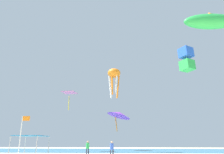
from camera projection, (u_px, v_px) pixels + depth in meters
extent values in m
cube|color=teal|center=(112.00, 150.00, 44.19)|extent=(110.00, 24.47, 0.03)
cylinder|color=#B2B2B7|center=(9.00, 148.00, 20.49)|extent=(0.07, 0.07, 2.16)
cylinder|color=#B2B2B7|center=(36.00, 148.00, 20.28)|extent=(0.07, 0.07, 2.16)
cylinder|color=#B2B2B7|center=(25.00, 147.00, 23.50)|extent=(0.07, 0.07, 2.16)
cylinder|color=#B2B2B7|center=(49.00, 147.00, 23.29)|extent=(0.07, 0.07, 2.16)
cube|color=#1972B7|center=(31.00, 136.00, 22.21)|extent=(2.71, 3.23, 0.06)
cylinder|color=#33384C|center=(88.00, 152.00, 27.10)|extent=(0.15, 0.15, 0.79)
cylinder|color=#33384C|center=(86.00, 152.00, 26.88)|extent=(0.15, 0.15, 0.79)
cylinder|color=green|center=(88.00, 146.00, 27.20)|extent=(0.41, 0.41, 0.69)
sphere|color=tan|center=(88.00, 142.00, 27.34)|extent=(0.26, 0.26, 0.26)
cylinder|color=#33384C|center=(113.00, 153.00, 24.14)|extent=(0.15, 0.15, 0.77)
cylinder|color=#33384C|center=(111.00, 153.00, 24.02)|extent=(0.15, 0.15, 0.77)
cylinder|color=blue|center=(112.00, 147.00, 24.29)|extent=(0.40, 0.40, 0.67)
sphere|color=tan|center=(112.00, 142.00, 24.42)|extent=(0.25, 0.25, 0.25)
cylinder|color=silver|center=(20.00, 140.00, 15.95)|extent=(0.06, 0.06, 3.45)
cube|color=orange|center=(26.00, 118.00, 16.37)|extent=(0.55, 0.02, 0.35)
cone|color=purple|center=(119.00, 114.00, 45.36)|extent=(6.31, 6.28, 2.18)
cylinder|color=orange|center=(116.00, 122.00, 46.81)|extent=(0.63, 0.38, 3.79)
ellipsoid|color=orange|center=(114.00, 73.00, 39.18)|extent=(2.99, 2.99, 1.65)
cylinder|color=orange|center=(112.00, 82.00, 38.07)|extent=(0.35, 0.49, 2.56)
cylinder|color=white|center=(116.00, 84.00, 37.99)|extent=(0.45, 0.52, 3.32)
cylinder|color=orange|center=(118.00, 87.00, 38.48)|extent=(0.66, 0.31, 4.07)
cylinder|color=white|center=(116.00, 84.00, 39.26)|extent=(0.35, 0.49, 2.56)
cylinder|color=orange|center=(112.00, 86.00, 39.12)|extent=(0.45, 0.52, 3.32)
cylinder|color=white|center=(110.00, 87.00, 38.42)|extent=(0.66, 0.31, 4.07)
cube|color=blue|center=(186.00, 53.00, 30.77)|extent=(2.21, 2.22, 1.45)
cube|color=green|center=(187.00, 66.00, 30.22)|extent=(2.21, 2.22, 1.45)
cube|color=pink|center=(69.00, 92.00, 42.12)|extent=(2.81, 2.81, 0.08)
cylinder|color=yellow|center=(69.00, 103.00, 41.52)|extent=(0.13, 0.13, 2.66)
ellipsoid|color=green|center=(210.00, 22.00, 26.26)|extent=(6.54, 2.77, 2.28)
cone|color=orange|center=(209.00, 14.00, 26.55)|extent=(1.01, 1.14, 0.88)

